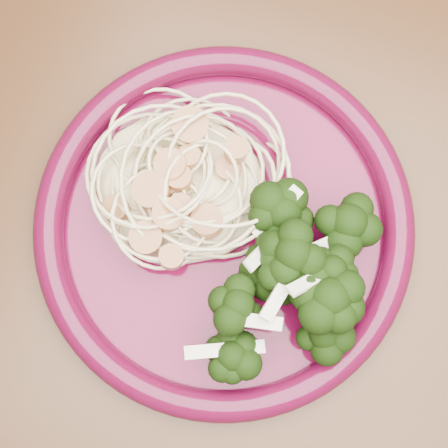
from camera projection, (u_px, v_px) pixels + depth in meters
dining_table at (187, 215)px, 0.62m from camera, size 1.20×0.80×0.75m
dinner_plate at (224, 226)px, 0.51m from camera, size 0.41×0.41×0.03m
spaghetti_pile at (180, 183)px, 0.50m from camera, size 0.18×0.17×0.03m
scallop_cluster at (176, 170)px, 0.47m from camera, size 0.18×0.18×0.05m
broccoli_pile at (281, 272)px, 0.48m from camera, size 0.16×0.19×0.06m
onion_garnish at (285, 267)px, 0.44m from camera, size 0.11×0.13×0.05m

